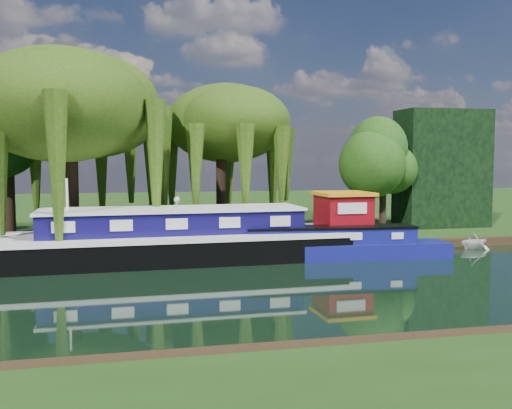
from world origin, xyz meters
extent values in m
plane|color=black|center=(0.00, 0.00, 0.00)|extent=(120.00, 120.00, 0.00)
cube|color=#1A330E|center=(0.00, 34.00, 0.23)|extent=(120.00, 52.00, 0.45)
cube|color=black|center=(1.13, 6.89, 0.51)|extent=(20.63, 5.12, 1.37)
cube|color=silver|center=(1.13, 6.89, 1.31)|extent=(20.74, 5.22, 0.25)
cube|color=#110C4A|center=(-0.01, 6.86, 1.99)|extent=(12.80, 3.63, 1.08)
cube|color=silver|center=(-0.01, 6.86, 2.60)|extent=(13.04, 3.87, 0.14)
cube|color=maroon|center=(9.11, 7.11, 2.30)|extent=(2.58, 2.58, 1.71)
cube|color=orange|center=(9.11, 7.11, 3.25)|extent=(2.87, 2.87, 0.18)
cylinder|color=silver|center=(-5.02, 6.72, 2.81)|extent=(0.11, 0.11, 2.73)
cube|color=navy|center=(7.89, 5.66, 0.34)|extent=(12.48, 2.97, 0.93)
cube|color=navy|center=(7.89, 5.66, 1.19)|extent=(8.75, 2.18, 0.77)
cube|color=black|center=(7.89, 5.66, 1.63)|extent=(8.86, 2.29, 0.10)
cube|color=silver|center=(4.59, 5.11, 1.23)|extent=(0.62, 0.10, 0.33)
cube|color=silver|center=(6.75, 4.95, 1.23)|extent=(0.62, 0.10, 0.33)
cube|color=silver|center=(8.91, 4.79, 1.23)|extent=(0.62, 0.10, 0.33)
cube|color=silver|center=(11.07, 4.63, 1.23)|extent=(0.62, 0.10, 0.33)
imported|color=silver|center=(17.11, 7.13, 0.00)|extent=(2.53, 2.34, 1.11)
cylinder|color=black|center=(-5.18, 11.08, 3.45)|extent=(0.78, 0.78, 6.00)
ellipsoid|color=#26410E|center=(-5.18, 11.08, 7.78)|extent=(8.37, 8.37, 5.41)
cylinder|color=black|center=(3.66, 14.33, 3.05)|extent=(0.74, 0.74, 5.20)
ellipsoid|color=#26410E|center=(3.66, 14.33, 6.81)|extent=(7.10, 7.10, 4.59)
cylinder|color=black|center=(-9.46, 16.76, 3.77)|extent=(0.61, 0.61, 6.63)
ellipsoid|color=black|center=(-9.46, 16.76, 6.48)|extent=(5.30, 5.30, 5.30)
cylinder|color=black|center=(14.24, 13.13, 2.88)|extent=(0.39, 0.39, 4.85)
ellipsoid|color=#1B4110|center=(14.24, 13.13, 4.86)|extent=(3.88, 3.88, 3.88)
cube|color=black|center=(19.00, 14.00, 4.45)|extent=(6.00, 3.00, 8.00)
cylinder|color=silver|center=(0.50, 10.50, 1.55)|extent=(0.10, 0.10, 2.20)
sphere|color=white|center=(0.50, 10.50, 2.83)|extent=(0.36, 0.36, 0.36)
cylinder|color=silver|center=(-4.00, 8.40, 0.95)|extent=(0.16, 0.16, 1.00)
cylinder|color=silver|center=(3.00, 8.40, 0.95)|extent=(0.16, 0.16, 1.00)
cylinder|color=silver|center=(9.00, 8.40, 0.95)|extent=(0.16, 0.16, 1.00)
camera|label=1|loc=(-2.15, -21.63, 5.08)|focal=40.00mm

